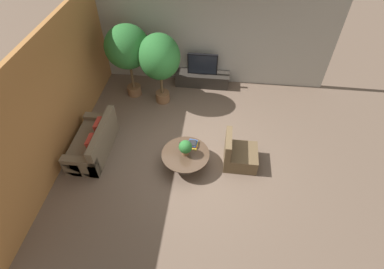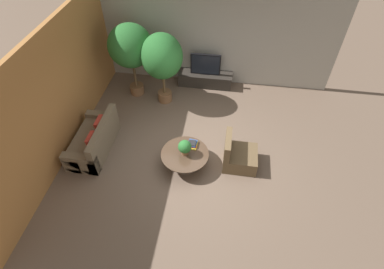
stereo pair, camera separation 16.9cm
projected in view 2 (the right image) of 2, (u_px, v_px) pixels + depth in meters
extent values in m
plane|color=brown|center=(195.00, 152.00, 7.68)|extent=(24.00, 24.00, 0.00)
cube|color=#A39E93|center=(211.00, 37.00, 8.86)|extent=(7.40, 0.12, 3.00)
cube|color=#B2753D|center=(61.00, 89.00, 7.08)|extent=(0.12, 7.40, 3.00)
cube|color=#2D2823|center=(205.00, 79.00, 9.57)|extent=(1.68, 0.48, 0.42)
cube|color=#2D2823|center=(205.00, 74.00, 9.43)|extent=(1.71, 0.50, 0.02)
cube|color=black|center=(206.00, 64.00, 9.18)|extent=(0.93, 0.08, 0.68)
cube|color=black|center=(205.00, 65.00, 9.15)|extent=(0.85, 0.00, 0.61)
cube|color=black|center=(205.00, 73.00, 9.41)|extent=(0.28, 0.13, 0.02)
cylinder|color=#756656|center=(185.00, 164.00, 7.40)|extent=(0.63, 0.63, 0.02)
cylinder|color=#756656|center=(185.00, 159.00, 7.27)|extent=(0.10, 0.10, 0.38)
cylinder|color=#4C3828|center=(185.00, 154.00, 7.13)|extent=(1.15, 1.15, 0.02)
cube|color=brown|center=(93.00, 142.00, 7.64)|extent=(0.84, 1.70, 0.42)
cube|color=brown|center=(103.00, 132.00, 7.30)|extent=(0.16, 1.70, 0.42)
cube|color=brown|center=(103.00, 121.00, 8.11)|extent=(0.84, 0.20, 0.54)
cube|color=brown|center=(81.00, 164.00, 7.07)|extent=(0.84, 0.20, 0.54)
cube|color=#B23328|center=(101.00, 125.00, 7.53)|extent=(0.16, 0.39, 0.36)
cube|color=#B23328|center=(92.00, 141.00, 7.16)|extent=(0.18, 0.37, 0.35)
cube|color=brown|center=(240.00, 158.00, 7.28)|extent=(0.80, 0.76, 0.40)
cube|color=brown|center=(228.00, 145.00, 7.01)|extent=(0.14, 0.76, 0.46)
cylinder|color=brown|center=(137.00, 89.00, 9.32)|extent=(0.42, 0.42, 0.29)
cylinder|color=brown|center=(135.00, 75.00, 8.96)|extent=(0.08, 0.08, 0.72)
ellipsoid|color=#286B2D|center=(130.00, 46.00, 8.26)|extent=(1.25, 1.25, 1.22)
cylinder|color=brown|center=(165.00, 96.00, 9.06)|extent=(0.41, 0.41, 0.30)
cylinder|color=brown|center=(164.00, 84.00, 8.75)|extent=(0.08, 0.08, 0.56)
ellipsoid|color=#286B2D|center=(162.00, 56.00, 8.09)|extent=(1.15, 1.15, 1.28)
cylinder|color=brown|center=(185.00, 152.00, 7.08)|extent=(0.16, 0.16, 0.11)
sphere|color=#286B2D|center=(185.00, 147.00, 6.95)|extent=(0.32, 0.32, 0.32)
cube|color=gold|center=(193.00, 145.00, 7.30)|extent=(0.25, 0.31, 0.02)
cube|color=#A32823|center=(193.00, 144.00, 7.30)|extent=(0.22, 0.29, 0.02)
cube|color=#2D4C84|center=(192.00, 143.00, 7.28)|extent=(0.25, 0.28, 0.02)
cube|color=#232326|center=(192.00, 143.00, 7.25)|extent=(0.17, 0.19, 0.03)
cube|color=black|center=(180.00, 144.00, 7.32)|extent=(0.04, 0.16, 0.02)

